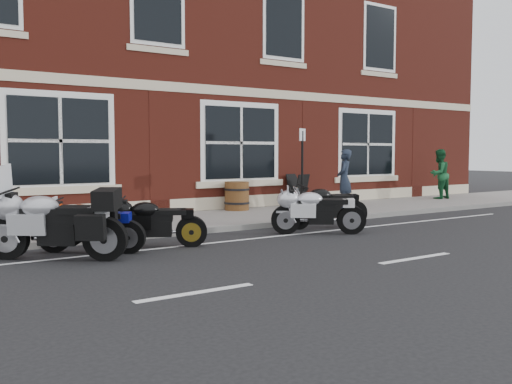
% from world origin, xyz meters
% --- Properties ---
extents(ground, '(80.00, 80.00, 0.00)m').
position_xyz_m(ground, '(0.00, 0.00, 0.00)').
color(ground, black).
rests_on(ground, ground).
extents(sidewalk, '(30.00, 3.00, 0.12)m').
position_xyz_m(sidewalk, '(0.00, 3.00, 0.06)').
color(sidewalk, slate).
rests_on(sidewalk, ground).
extents(kerb, '(30.00, 0.16, 0.12)m').
position_xyz_m(kerb, '(0.00, 1.42, 0.06)').
color(kerb, slate).
rests_on(kerb, ground).
extents(pub_building, '(24.00, 12.00, 12.00)m').
position_xyz_m(pub_building, '(0.00, 10.50, 6.00)').
color(pub_building, maroon).
rests_on(pub_building, ground).
extents(moto_touring_silver, '(1.89, 1.54, 1.51)m').
position_xyz_m(moto_touring_silver, '(-4.86, 0.17, 0.61)').
color(moto_touring_silver, black).
rests_on(moto_touring_silver, ground).
extents(moto_sport_red, '(1.52, 1.27, 0.84)m').
position_xyz_m(moto_sport_red, '(-4.17, 0.46, 0.48)').
color(moto_sport_red, black).
rests_on(moto_sport_red, ground).
extents(moto_sport_black, '(1.66, 1.01, 0.83)m').
position_xyz_m(moto_sport_black, '(-3.03, 0.38, 0.48)').
color(moto_sport_black, black).
rests_on(moto_sport_black, ground).
extents(moto_sport_silver, '(1.69, 1.23, 0.89)m').
position_xyz_m(moto_sport_silver, '(0.47, 0.00, 0.51)').
color(moto_sport_silver, black).
rests_on(moto_sport_silver, ground).
extents(moto_naked_black, '(1.96, 0.67, 0.90)m').
position_xyz_m(moto_naked_black, '(1.21, 0.60, 0.52)').
color(moto_naked_black, black).
rests_on(moto_naked_black, ground).
extents(pedestrian_left, '(0.73, 0.69, 1.67)m').
position_xyz_m(pedestrian_left, '(3.91, 2.84, 0.96)').
color(pedestrian_left, '#1B2331').
rests_on(pedestrian_left, sidewalk).
extents(pedestrian_right, '(0.84, 0.67, 1.69)m').
position_xyz_m(pedestrian_right, '(8.86, 3.45, 0.97)').
color(pedestrian_right, '#164D28').
rests_on(pedestrian_right, sidewalk).
extents(a_board_sign, '(0.66, 0.53, 0.95)m').
position_xyz_m(a_board_sign, '(3.31, 4.20, 0.59)').
color(a_board_sign, black).
rests_on(a_board_sign, sidewalk).
extents(barrel_planter, '(0.70, 0.70, 0.78)m').
position_xyz_m(barrel_planter, '(1.12, 4.12, 0.51)').
color(barrel_planter, '#421F11').
rests_on(barrel_planter, sidewalk).
extents(parking_sign, '(0.29, 0.15, 2.18)m').
position_xyz_m(parking_sign, '(1.80, 2.12, 1.38)').
color(parking_sign, black).
rests_on(parking_sign, sidewalk).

